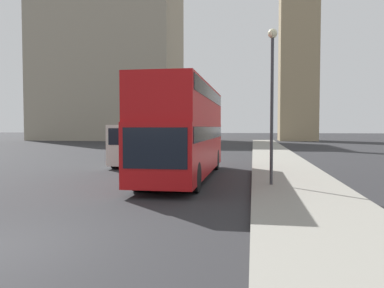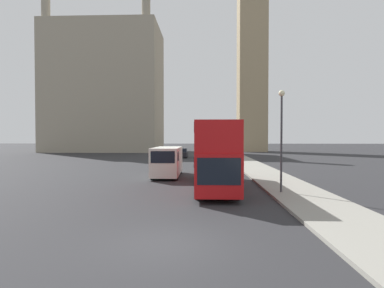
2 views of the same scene
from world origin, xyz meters
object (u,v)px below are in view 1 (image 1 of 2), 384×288
at_px(red_double_decker_bus, 185,127).
at_px(street_lamp, 272,83).
at_px(white_van, 140,144).
at_px(parked_sedan, 194,141).

distance_m(red_double_decker_bus, street_lamp, 4.71).
bearing_deg(white_van, street_lamp, -45.24).
bearing_deg(white_van, parked_sedan, 90.99).
distance_m(white_van, parked_sedan, 23.86).
distance_m(red_double_decker_bus, parked_sedan, 29.63).
bearing_deg(red_double_decker_bus, street_lamp, -30.40).
xyz_separation_m(red_double_decker_bus, parked_sedan, (-4.21, 29.29, -1.65)).
bearing_deg(red_double_decker_bus, parked_sedan, 98.18).
relative_size(red_double_decker_bus, street_lamp, 1.79).
bearing_deg(parked_sedan, street_lamp, -75.74).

